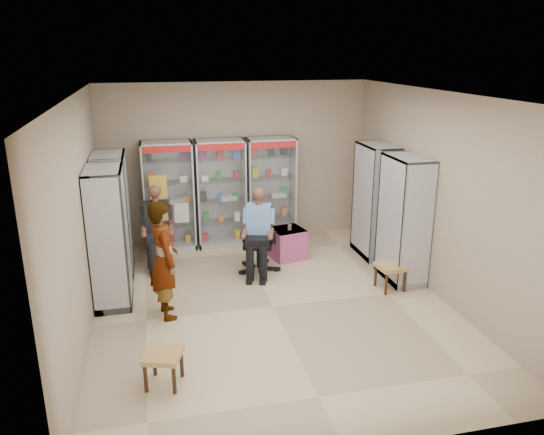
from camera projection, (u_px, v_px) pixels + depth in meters
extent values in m
plane|color=#C8B68B|center=(273.00, 306.00, 7.67)|extent=(6.00, 6.00, 0.00)
cube|color=tan|center=(237.00, 163.00, 10.00)|extent=(5.00, 0.02, 3.00)
cube|color=tan|center=(355.00, 307.00, 4.43)|extent=(5.00, 0.02, 3.00)
cube|color=tan|center=(80.00, 220.00, 6.67)|extent=(0.02, 6.00, 3.00)
cube|color=tan|center=(439.00, 196.00, 7.76)|extent=(0.02, 6.00, 3.00)
cube|color=silver|center=(273.00, 95.00, 6.76)|extent=(5.00, 6.00, 0.02)
cube|color=silver|center=(169.00, 197.00, 9.62)|extent=(0.90, 0.50, 2.00)
cube|color=silver|center=(221.00, 193.00, 9.82)|extent=(0.90, 0.50, 2.00)
cube|color=silver|center=(271.00, 190.00, 10.03)|extent=(0.90, 0.50, 2.00)
cube|color=#A7A9AE|center=(375.00, 201.00, 9.33)|extent=(0.90, 0.50, 2.00)
cube|color=silver|center=(404.00, 220.00, 8.31)|extent=(0.90, 0.50, 2.00)
cube|color=silver|center=(113.00, 215.00, 8.55)|extent=(0.90, 0.50, 2.00)
cube|color=silver|center=(109.00, 237.00, 7.53)|extent=(0.90, 0.50, 2.00)
cube|color=black|center=(158.00, 238.00, 9.04)|extent=(0.42, 0.42, 0.94)
cube|color=black|center=(258.00, 241.00, 8.75)|extent=(0.74, 0.74, 1.07)
cube|color=#A0407A|center=(287.00, 243.00, 9.39)|extent=(0.66, 0.64, 0.53)
cylinder|color=#592D07|center=(290.00, 227.00, 9.26)|extent=(0.07, 0.07, 0.10)
cube|color=#A88847|center=(390.00, 277.00, 8.17)|extent=(0.44, 0.44, 0.40)
cube|color=#AE8B49|center=(164.00, 369.00, 5.84)|extent=(0.50, 0.50, 0.39)
imported|color=#97979A|center=(164.00, 260.00, 7.18)|extent=(0.50, 0.67, 1.66)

